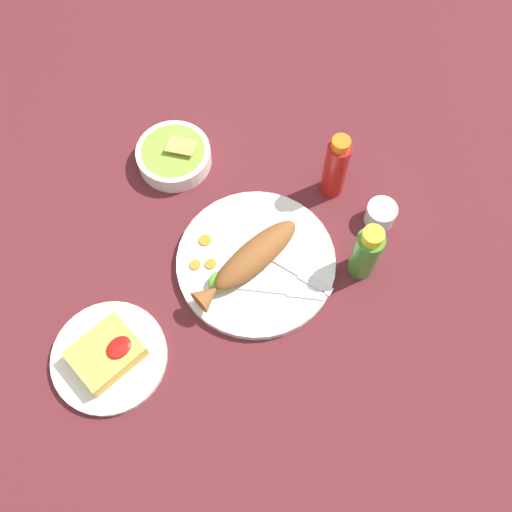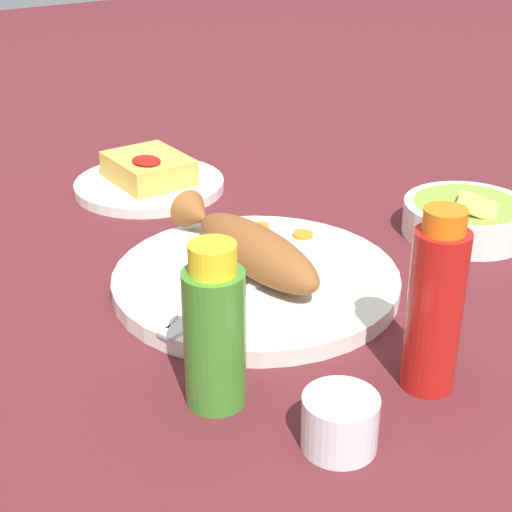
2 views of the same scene
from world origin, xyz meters
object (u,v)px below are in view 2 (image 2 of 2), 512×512
(guacamole_bowl, at_px, (467,217))
(hot_sauce_bottle_red, at_px, (435,306))
(hot_sauce_bottle_green, at_px, (215,331))
(main_plate, at_px, (256,280))
(fried_fish, at_px, (247,246))
(fork_near, at_px, (221,304))
(side_plate_fries, at_px, (150,185))
(salt_cup, at_px, (340,425))
(fork_far, at_px, (187,289))

(guacamole_bowl, bearing_deg, hot_sauce_bottle_red, -54.28)
(hot_sauce_bottle_green, distance_m, guacamole_bowl, 0.45)
(main_plate, relative_size, guacamole_bowl, 1.99)
(main_plate, height_order, fried_fish, fried_fish)
(main_plate, xyz_separation_m, hot_sauce_bottle_green, (0.14, -0.14, 0.06))
(fried_fish, xyz_separation_m, fork_near, (0.05, -0.07, -0.02))
(main_plate, relative_size, side_plate_fries, 1.47)
(fried_fish, xyz_separation_m, hot_sauce_bottle_red, (0.25, 0.02, 0.04))
(main_plate, xyz_separation_m, salt_cup, (0.25, -0.10, 0.01))
(fried_fish, xyz_separation_m, side_plate_fries, (-0.31, 0.04, -0.04))
(fork_near, xyz_separation_m, side_plate_fries, (-0.36, 0.11, -0.01))
(fork_near, height_order, fork_far, same)
(fried_fish, distance_m, side_plate_fries, 0.31)
(fried_fish, relative_size, hot_sauce_bottle_red, 1.46)
(fork_near, relative_size, salt_cup, 3.02)
(hot_sauce_bottle_green, bearing_deg, side_plate_fries, 158.23)
(hot_sauce_bottle_red, bearing_deg, fork_far, -157.09)
(fried_fish, xyz_separation_m, fork_far, (0.01, -0.08, -0.02))
(fried_fish, distance_m, hot_sauce_bottle_green, 0.22)
(main_plate, xyz_separation_m, fork_near, (0.04, -0.07, 0.01))
(main_plate, distance_m, hot_sauce_bottle_green, 0.21)
(fork_near, xyz_separation_m, hot_sauce_bottle_green, (0.11, -0.07, 0.05))
(fried_fish, height_order, salt_cup, fried_fish)
(hot_sauce_bottle_green, bearing_deg, fork_near, 145.04)
(fried_fish, relative_size, guacamole_bowl, 1.56)
(side_plate_fries, bearing_deg, hot_sauce_bottle_green, -21.77)
(fork_near, height_order, guacamole_bowl, guacamole_bowl)
(main_plate, relative_size, fork_far, 2.07)
(hot_sauce_bottle_green, relative_size, guacamole_bowl, 0.95)
(guacamole_bowl, bearing_deg, side_plate_fries, -145.22)
(fork_far, bearing_deg, fork_near, 63.76)
(main_plate, bearing_deg, salt_cup, -21.10)
(main_plate, xyz_separation_m, guacamole_bowl, (0.04, 0.29, 0.01))
(fried_fish, distance_m, hot_sauce_bottle_red, 0.25)
(fork_near, bearing_deg, fork_far, -90.36)
(side_plate_fries, bearing_deg, fork_far, -21.55)
(side_plate_fries, bearing_deg, fried_fish, -8.04)
(main_plate, distance_m, fried_fish, 0.04)
(fork_far, bearing_deg, fried_fish, 144.92)
(main_plate, bearing_deg, fried_fish, -179.80)
(main_plate, height_order, hot_sauce_bottle_red, hot_sauce_bottle_red)
(hot_sauce_bottle_red, relative_size, guacamole_bowl, 1.07)
(hot_sauce_bottle_green, bearing_deg, fried_fish, 138.25)
(fork_near, relative_size, hot_sauce_bottle_red, 1.09)
(fried_fish, bearing_deg, main_plate, -0.00)
(side_plate_fries, bearing_deg, hot_sauce_bottle_red, -2.37)
(fried_fish, bearing_deg, fork_far, -84.72)
(fried_fish, bearing_deg, salt_cup, -20.14)
(salt_cup, bearing_deg, guacamole_bowl, 118.82)
(side_plate_fries, relative_size, guacamole_bowl, 1.35)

